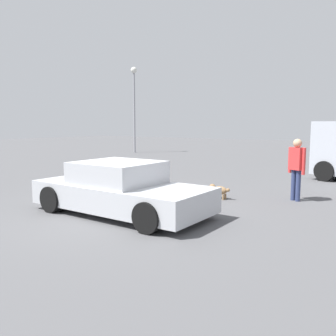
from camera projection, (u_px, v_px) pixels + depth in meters
ground_plane at (122, 212)px, 8.84m from camera, size 80.00×80.00×0.00m
sedan_foreground at (120, 190)px, 8.64m from camera, size 4.42×2.05×1.25m
dog at (219, 190)px, 10.37m from camera, size 0.67×0.26×0.41m
pedestrian at (297, 164)px, 10.02m from camera, size 0.51×0.40×1.73m
light_post_near at (134, 95)px, 26.34m from camera, size 0.44×0.44×6.20m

